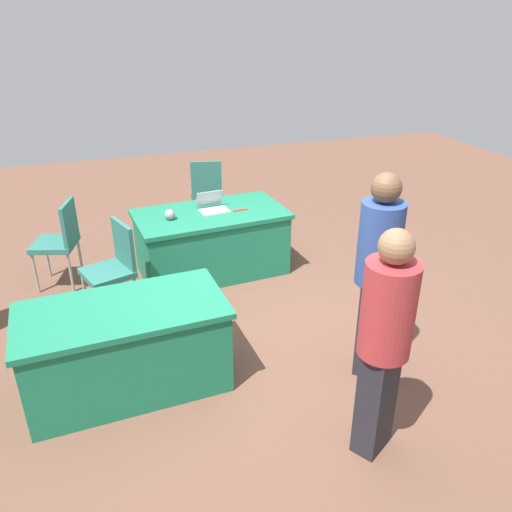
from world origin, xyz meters
TOP-DOWN VIEW (x-y plane):
  - ground_plane at (0.00, 0.00)m, footprint 14.40×14.40m
  - table_foreground at (0.03, -1.57)m, footprint 1.75×1.04m
  - table_mid_right at (1.19, 0.20)m, footprint 1.64×0.88m
  - chair_tucked_left at (1.18, -0.95)m, footprint 0.56×0.56m
  - chair_tucked_right at (-0.27, -2.98)m, footprint 0.53×0.53m
  - chair_aisle at (1.67, -1.80)m, footprint 0.55×0.55m
  - person_presenter at (-0.36, 1.43)m, footprint 0.47×0.47m
  - person_attendee_standing at (-0.77, 0.64)m, footprint 0.48×0.48m
  - laptop_silver at (-0.01, -1.62)m, footprint 0.35×0.32m
  - yarn_ball at (0.50, -1.49)m, footprint 0.12×0.12m
  - scissors_red at (-0.31, -1.51)m, footprint 0.18×0.05m

SIDE VIEW (x-z plane):
  - ground_plane at x=0.00m, z-range 0.00..0.00m
  - table_mid_right at x=1.19m, z-range 0.00..0.75m
  - table_foreground at x=0.03m, z-range 0.00..0.75m
  - chair_tucked_right at x=-0.27m, z-range 0.08..1.05m
  - chair_aisle at x=1.67m, z-range 0.08..1.05m
  - chair_tucked_left at x=1.18m, z-range 0.08..1.06m
  - scissors_red at x=-0.31m, z-range 0.75..0.76m
  - laptop_silver at x=-0.01m, z-range 0.68..0.89m
  - yarn_ball at x=0.50m, z-range 0.75..0.86m
  - person_presenter at x=-0.36m, z-range 0.10..1.78m
  - person_attendee_standing at x=-0.77m, z-range 0.11..1.86m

